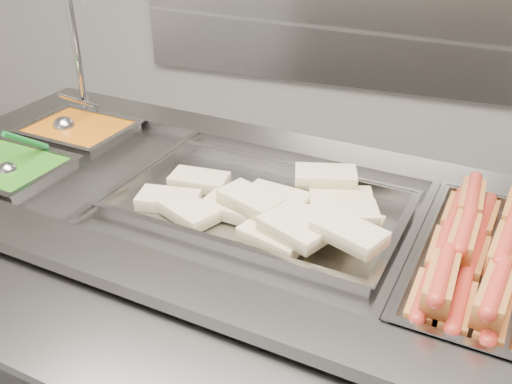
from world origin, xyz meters
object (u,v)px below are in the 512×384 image
(sneeze_guard, at_px, (278,28))
(pan_hotdogs, at_px, (500,279))
(steam_counter, at_px, (241,330))
(pan_wraps, at_px, (260,210))
(ladle, at_px, (65,125))
(serving_spoon, at_px, (11,166))

(sneeze_guard, height_order, pan_hotdogs, sneeze_guard)
(steam_counter, distance_m, pan_hotdogs, 0.80)
(pan_hotdogs, distance_m, pan_wraps, 0.61)
(pan_hotdogs, xyz_separation_m, pan_wraps, (-0.60, 0.07, 0.02))
(ladle, distance_m, serving_spoon, 0.31)
(ladle, bearing_deg, steam_counter, -17.10)
(sneeze_guard, distance_m, serving_spoon, 0.86)
(pan_wraps, bearing_deg, serving_spoon, -173.78)
(pan_wraps, relative_size, serving_spoon, 4.05)
(steam_counter, bearing_deg, serving_spoon, -172.60)
(sneeze_guard, distance_m, pan_hotdogs, 0.83)
(sneeze_guard, relative_size, serving_spoon, 9.40)
(pan_hotdogs, distance_m, serving_spoon, 1.34)
(sneeze_guard, height_order, pan_wraps, sneeze_guard)
(steam_counter, distance_m, serving_spoon, 0.84)
(steam_counter, bearing_deg, pan_hotdogs, -6.30)
(serving_spoon, bearing_deg, ladle, 97.71)
(steam_counter, relative_size, pan_hotdogs, 3.36)
(pan_wraps, height_order, ladle, ladle)
(steam_counter, height_order, ladle, ladle)
(steam_counter, xyz_separation_m, pan_wraps, (0.06, -0.01, 0.45))
(pan_hotdogs, height_order, pan_wraps, same)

